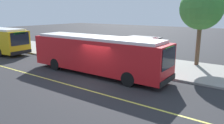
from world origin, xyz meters
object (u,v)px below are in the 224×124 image
transit_bus_main (97,54)px  pedestrian_commuter (142,57)px  route_sign_post (155,50)px  waiting_bench (145,60)px

transit_bus_main → pedestrian_commuter: size_ratio=6.94×
transit_bus_main → route_sign_post: same height
route_sign_post → pedestrian_commuter: 1.78m
pedestrian_commuter → route_sign_post: bearing=-22.2°
route_sign_post → transit_bus_main: bearing=-148.5°
route_sign_post → pedestrian_commuter: size_ratio=1.66×
route_sign_post → waiting_bench: bearing=133.6°
transit_bus_main → route_sign_post: bearing=31.5°
route_sign_post → pedestrian_commuter: bearing=157.8°
waiting_bench → route_sign_post: bearing=-46.4°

